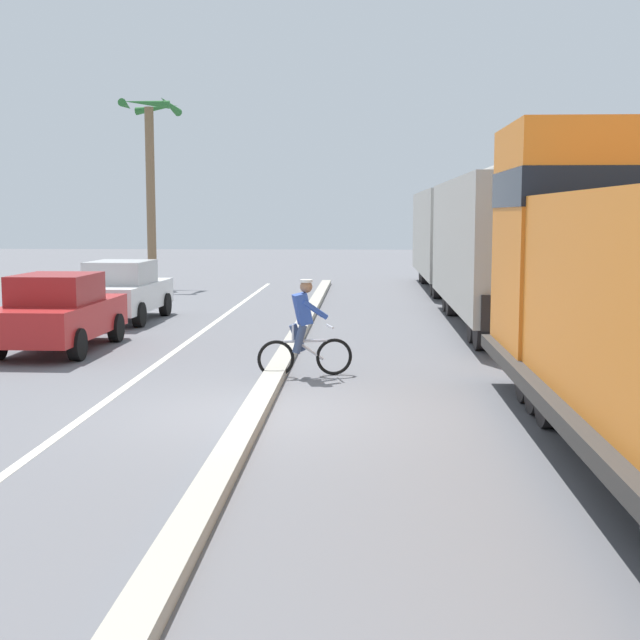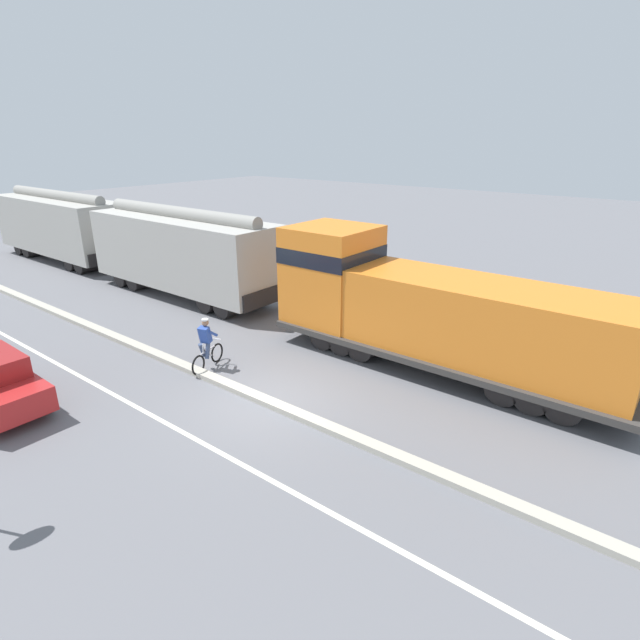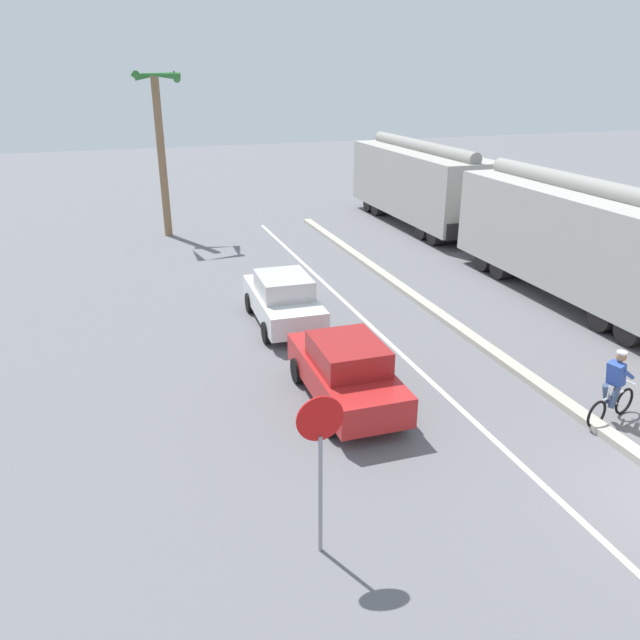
{
  "view_description": "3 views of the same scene",
  "coord_description": "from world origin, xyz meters",
  "px_view_note": "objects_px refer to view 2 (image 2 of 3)",
  "views": [
    {
      "loc": [
        1.55,
        -12.52,
        2.85
      ],
      "look_at": [
        0.74,
        3.73,
        0.92
      ],
      "focal_mm": 50.0,
      "sensor_mm": 36.0,
      "label": 1
    },
    {
      "loc": [
        -8.94,
        -9.01,
        7.2
      ],
      "look_at": [
        3.02,
        0.28,
        1.57
      ],
      "focal_mm": 28.0,
      "sensor_mm": 36.0,
      "label": 2
    },
    {
      "loc": [
        -9.63,
        -6.54,
        7.42
      ],
      "look_at": [
        -4.65,
        8.16,
        1.15
      ],
      "focal_mm": 35.0,
      "sensor_mm": 36.0,
      "label": 3
    }
  ],
  "objects_px": {
    "locomotive": "(420,312)",
    "hopper_car_lead": "(183,253)",
    "hopper_car_middle": "(61,226)",
    "cyclist": "(206,345)"
  },
  "relations": [
    {
      "from": "locomotive",
      "to": "hopper_car_middle",
      "type": "height_order",
      "value": "locomotive"
    },
    {
      "from": "hopper_car_lead",
      "to": "cyclist",
      "type": "distance_m",
      "value": 8.47
    },
    {
      "from": "locomotive",
      "to": "hopper_car_middle",
      "type": "bearing_deg",
      "value": 90.0
    },
    {
      "from": "cyclist",
      "to": "locomotive",
      "type": "bearing_deg",
      "value": -48.22
    },
    {
      "from": "hopper_car_middle",
      "to": "cyclist",
      "type": "relative_size",
      "value": 6.18
    },
    {
      "from": "hopper_car_lead",
      "to": "cyclist",
      "type": "relative_size",
      "value": 6.18
    },
    {
      "from": "hopper_car_middle",
      "to": "cyclist",
      "type": "height_order",
      "value": "hopper_car_middle"
    },
    {
      "from": "locomotive",
      "to": "hopper_car_lead",
      "type": "xyz_separation_m",
      "value": [
        0.0,
        12.16,
        0.28
      ]
    },
    {
      "from": "locomotive",
      "to": "cyclist",
      "type": "height_order",
      "value": "locomotive"
    },
    {
      "from": "hopper_car_lead",
      "to": "hopper_car_middle",
      "type": "bearing_deg",
      "value": 90.0
    }
  ]
}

